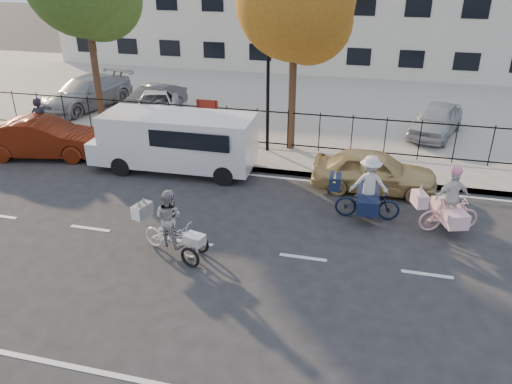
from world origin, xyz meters
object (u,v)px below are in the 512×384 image
(lot_car_d, at_px, (436,120))
(pedestrian, at_px, (41,121))
(zebra_trike, at_px, (171,229))
(unicorn_bike, at_px, (449,207))
(lot_car_c, at_px, (153,100))
(red_sedan, at_px, (44,138))
(lot_car_a, at_px, (86,93))
(bull_bike, at_px, (367,194))
(lot_car_b, at_px, (156,105))
(lamppost, at_px, (268,72))
(gold_sedan, at_px, (374,171))
(white_van, at_px, (176,140))

(lot_car_d, bearing_deg, pedestrian, -144.05)
(zebra_trike, xyz_separation_m, unicorn_bike, (6.90, 2.88, 0.04))
(zebra_trike, xyz_separation_m, lot_car_c, (-5.47, 10.80, 0.10))
(red_sedan, height_order, lot_car_a, lot_car_a)
(bull_bike, relative_size, lot_car_d, 0.54)
(zebra_trike, xyz_separation_m, lot_car_b, (-5.00, 10.13, 0.06))
(lamppost, bearing_deg, pedestrian, -170.86)
(red_sedan, distance_m, pedestrian, 1.19)
(zebra_trike, bearing_deg, red_sedan, 69.97)
(gold_sedan, xyz_separation_m, lot_car_b, (-9.83, 5.07, 0.07))
(lot_car_b, bearing_deg, unicorn_bike, -52.57)
(lamppost, bearing_deg, lot_car_b, 154.47)
(bull_bike, height_order, lot_car_b, bull_bike)
(lamppost, distance_m, pedestrian, 9.05)
(white_van, distance_m, lot_car_b, 5.95)
(lamppost, xyz_separation_m, lot_car_b, (-5.80, 2.77, -2.37))
(zebra_trike, distance_m, lot_car_d, 12.91)
(bull_bike, bearing_deg, lamppost, 39.52)
(red_sedan, bearing_deg, gold_sedan, -102.05)
(bull_bike, xyz_separation_m, red_sedan, (-11.90, 1.96, -0.03))
(unicorn_bike, bearing_deg, white_van, 57.16)
(white_van, bearing_deg, lot_car_c, 120.04)
(lamppost, xyz_separation_m, lot_car_a, (-9.73, 3.50, -2.23))
(lamppost, relative_size, bull_bike, 2.10)
(pedestrian, height_order, lot_car_b, pedestrian)
(lamppost, bearing_deg, unicorn_bike, -36.29)
(unicorn_bike, height_order, lot_car_b, unicorn_bike)
(unicorn_bike, bearing_deg, bull_bike, 65.39)
(zebra_trike, height_order, gold_sedan, zebra_trike)
(pedestrian, bearing_deg, lot_car_b, -130.98)
(gold_sedan, xyz_separation_m, lot_car_c, (-10.30, 5.74, 0.11))
(lot_car_a, bearing_deg, lot_car_d, 13.35)
(lot_car_c, bearing_deg, bull_bike, -23.49)
(white_van, height_order, lot_car_d, white_van)
(unicorn_bike, height_order, lot_car_a, unicorn_bike)
(white_van, bearing_deg, bull_bike, -18.25)
(zebra_trike, distance_m, bull_bike, 5.63)
(bull_bike, relative_size, lot_car_c, 0.54)
(red_sedan, relative_size, lot_car_c, 1.17)
(white_van, xyz_separation_m, lot_car_d, (9.01, 5.72, -0.32))
(white_van, height_order, lot_car_a, white_van)
(gold_sedan, bearing_deg, red_sedan, 89.50)
(lot_car_a, distance_m, lot_car_d, 16.03)
(bull_bike, height_order, white_van, white_van)
(bull_bike, bearing_deg, lot_car_d, -20.28)
(pedestrian, relative_size, lot_car_a, 0.36)
(lamppost, relative_size, white_van, 0.76)
(gold_sedan, distance_m, lot_car_d, 6.16)
(bull_bike, bearing_deg, unicorn_bike, -98.61)
(zebra_trike, distance_m, gold_sedan, 6.99)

